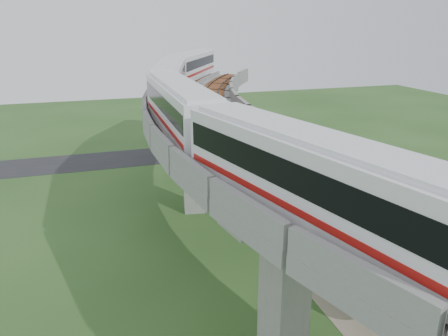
{
  "coord_description": "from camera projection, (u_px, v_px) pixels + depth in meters",
  "views": [
    {
      "loc": [
        -8.41,
        -28.88,
        18.04
      ],
      "look_at": [
        0.99,
        0.82,
        7.5
      ],
      "focal_mm": 35.0,
      "sensor_mm": 36.0,
      "label": 1
    }
  ],
  "objects": [
    {
      "name": "tree_2",
      "position": [
        256.0,
        181.0,
        44.98
      ],
      "size": [
        2.82,
        2.82,
        3.57
      ],
      "color": "#382314",
      "rests_on": "ground"
    },
    {
      "name": "car_white",
      "position": [
        389.0,
        291.0,
        29.6
      ],
      "size": [
        1.97,
        3.61,
        1.16
      ],
      "primitive_type": "imported",
      "rotation": [
        0.0,
        0.0,
        0.18
      ],
      "color": "white",
      "rests_on": "dirt_lot"
    },
    {
      "name": "fence",
      "position": [
        326.0,
        237.0,
        36.81
      ],
      "size": [
        3.87,
        38.73,
        1.5
      ],
      "color": "#2D382D",
      "rests_on": "ground"
    },
    {
      "name": "viaduct",
      "position": [
        264.0,
        148.0,
        32.46
      ],
      "size": [
        19.58,
        73.98,
        11.4
      ],
      "color": "#99968E",
      "rests_on": "ground"
    },
    {
      "name": "tree_1",
      "position": [
        246.0,
        168.0,
        50.18
      ],
      "size": [
        2.32,
        2.32,
        2.93
      ],
      "color": "#382314",
      "rests_on": "ground"
    },
    {
      "name": "tree_3",
      "position": [
        280.0,
        211.0,
        37.72
      ],
      "size": [
        2.28,
        2.28,
        3.4
      ],
      "color": "#382314",
      "rests_on": "ground"
    },
    {
      "name": "asphalt_road",
      "position": [
        155.0,
        156.0,
        61.35
      ],
      "size": [
        60.0,
        8.0,
        0.03
      ],
      "primitive_type": "cube",
      "color": "#232326",
      "rests_on": "ground"
    },
    {
      "name": "tree_4",
      "position": [
        339.0,
        260.0,
        30.33
      ],
      "size": [
        2.73,
        2.73,
        3.44
      ],
      "color": "#382314",
      "rests_on": "ground"
    },
    {
      "name": "car_red",
      "position": [
        422.0,
        232.0,
        37.77
      ],
      "size": [
        3.97,
        3.29,
        1.28
      ],
      "primitive_type": "imported",
      "rotation": [
        0.0,
        0.0,
        -0.98
      ],
      "color": "#AB210F",
      "rests_on": "dirt_lot"
    },
    {
      "name": "tree_0",
      "position": [
        247.0,
        145.0,
        58.12
      ],
      "size": [
        2.74,
        2.74,
        3.46
      ],
      "color": "#382314",
      "rests_on": "ground"
    },
    {
      "name": "ground",
      "position": [
        215.0,
        263.0,
        34.27
      ],
      "size": [
        160.0,
        160.0,
        0.0
      ],
      "primitive_type": "plane",
      "color": "#2A4B1E",
      "rests_on": "ground"
    },
    {
      "name": "tree_5",
      "position": [
        380.0,
        296.0,
        26.33
      ],
      "size": [
        2.43,
        2.43,
        3.28
      ],
      "color": "#382314",
      "rests_on": "ground"
    },
    {
      "name": "car_dark",
      "position": [
        393.0,
        229.0,
        38.34
      ],
      "size": [
        4.5,
        2.06,
        1.27
      ],
      "primitive_type": "imported",
      "rotation": [
        0.0,
        0.0,
        1.63
      ],
      "color": "black",
      "rests_on": "dirt_lot"
    },
    {
      "name": "metro_train",
      "position": [
        199.0,
        92.0,
        37.16
      ],
      "size": [
        14.3,
        60.85,
        3.64
      ],
      "color": "silver",
      "rests_on": "ground"
    },
    {
      "name": "dirt_lot",
      "position": [
        382.0,
        248.0,
        36.46
      ],
      "size": [
        18.0,
        26.0,
        0.04
      ],
      "primitive_type": "cube",
      "color": "gray",
      "rests_on": "ground"
    }
  ]
}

